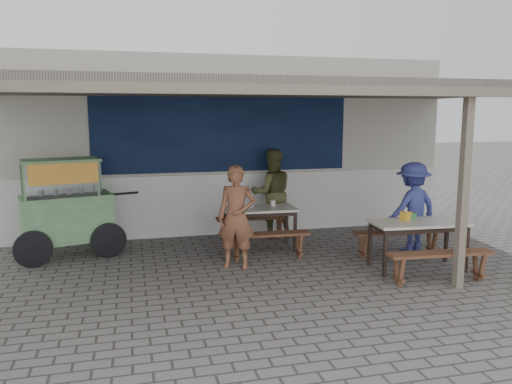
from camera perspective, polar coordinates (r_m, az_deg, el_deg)
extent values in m
plane|color=#5E5A55|center=(7.32, 2.35, -9.99)|extent=(60.00, 60.00, 0.00)
cube|color=#B9B2A6|center=(10.45, -3.22, 5.50)|extent=(9.00, 1.20, 3.50)
cube|color=silver|center=(9.97, -2.47, -1.32)|extent=(9.00, 0.10, 1.20)
cube|color=#0E1E41|center=(9.79, -3.70, 7.02)|extent=(5.00, 0.03, 1.60)
cube|color=#615B53|center=(7.90, 0.38, 11.66)|extent=(9.00, 4.20, 0.12)
cube|color=#726956|center=(5.94, 5.45, 11.56)|extent=(9.00, 0.12, 0.12)
cube|color=#726956|center=(7.26, 22.63, 0.13)|extent=(0.11, 0.11, 2.70)
cube|color=beige|center=(8.72, 0.41, -1.93)|extent=(1.28, 0.73, 0.04)
cube|color=black|center=(8.74, 0.41, -2.31)|extent=(1.18, 0.63, 0.06)
cube|color=black|center=(8.43, -2.96, -4.94)|extent=(0.05, 0.05, 0.71)
cube|color=black|center=(8.67, 4.49, -4.55)|extent=(0.05, 0.05, 0.71)
cube|color=black|center=(8.97, -3.53, -4.08)|extent=(0.05, 0.05, 0.71)
cube|color=black|center=(9.20, 3.49, -3.75)|extent=(0.05, 0.05, 0.71)
cube|color=brown|center=(8.16, 1.40, -4.85)|extent=(1.36, 0.33, 0.04)
cube|color=brown|center=(8.12, -2.25, -6.57)|extent=(0.06, 0.28, 0.41)
cube|color=brown|center=(8.35, 4.94, -6.15)|extent=(0.06, 0.28, 0.41)
cube|color=brown|center=(9.41, -0.45, -2.98)|extent=(1.36, 0.33, 0.04)
cube|color=brown|center=(9.37, -3.62, -4.46)|extent=(0.06, 0.28, 0.41)
cube|color=brown|center=(9.58, 2.66, -4.16)|extent=(0.06, 0.28, 0.41)
cube|color=beige|center=(8.01, 18.08, -3.36)|extent=(1.47, 0.78, 0.04)
cube|color=black|center=(8.02, 18.06, -3.78)|extent=(1.36, 0.68, 0.06)
cube|color=black|center=(7.57, 14.54, -6.82)|extent=(0.05, 0.05, 0.71)
cube|color=black|center=(8.19, 22.92, -6.07)|extent=(0.05, 0.05, 0.71)
cube|color=black|center=(8.07, 12.90, -5.79)|extent=(0.05, 0.05, 0.71)
cube|color=black|center=(8.65, 20.92, -5.17)|extent=(0.05, 0.05, 0.71)
cube|color=brown|center=(7.52, 20.30, -6.61)|extent=(1.54, 0.39, 0.04)
cube|color=brown|center=(7.31, 16.01, -8.70)|extent=(0.07, 0.28, 0.41)
cube|color=brown|center=(7.90, 24.09, -7.80)|extent=(0.07, 0.28, 0.41)
cube|color=brown|center=(8.64, 15.95, -4.41)|extent=(1.54, 0.39, 0.04)
cube|color=brown|center=(8.45, 12.13, -6.13)|extent=(0.07, 0.28, 0.41)
cube|color=brown|center=(8.98, 19.42, -5.57)|extent=(0.07, 0.28, 0.41)
cube|color=#79A870|center=(8.88, -20.79, -2.64)|extent=(1.55, 1.06, 0.73)
cube|color=#79A870|center=(8.96, -20.65, -5.08)|extent=(1.49, 1.01, 0.05)
cylinder|color=black|center=(8.52, -24.12, -6.00)|extent=(0.58, 0.20, 0.59)
cylinder|color=black|center=(8.67, -16.48, -5.32)|extent=(0.58, 0.20, 0.59)
cube|color=silver|center=(8.77, -21.36, 1.53)|extent=(1.27, 0.90, 0.58)
cube|color=#79A870|center=(8.74, -21.47, 3.41)|extent=(1.33, 0.95, 0.04)
cube|color=#D25031|center=(8.43, -21.10, 1.95)|extent=(1.02, 0.28, 0.34)
cylinder|color=black|center=(8.97, -15.59, -0.23)|extent=(0.72, 0.22, 0.04)
imported|color=brown|center=(7.70, -2.24, -2.87)|extent=(0.68, 0.57, 1.60)
imported|color=#4B4B29|center=(9.68, 1.82, -0.12)|extent=(0.86, 0.68, 1.70)
imported|color=#383E90|center=(9.02, 17.43, -1.67)|extent=(1.11, 0.80, 1.56)
cube|color=gold|center=(8.04, 16.77, -2.62)|extent=(0.17, 0.17, 0.13)
cube|color=#367B42|center=(8.10, 17.26, -2.67)|extent=(0.18, 0.14, 0.10)
cylinder|color=beige|center=(8.89, 1.95, -1.26)|extent=(0.09, 0.09, 0.10)
imported|color=silver|center=(8.76, -0.92, -1.57)|extent=(0.26, 0.26, 0.05)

